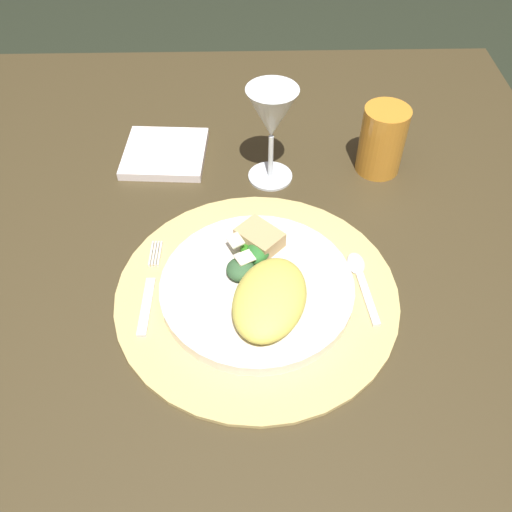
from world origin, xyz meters
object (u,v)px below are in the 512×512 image
at_px(spoon, 360,276).
at_px(amber_tumbler, 382,140).
at_px(fork, 149,290).
at_px(dinner_plate, 257,287).
at_px(wine_glass, 272,117).
at_px(napkin, 165,153).
at_px(dining_table, 227,292).

distance_m(spoon, amber_tumbler, 0.25).
bearing_deg(fork, dinner_plate, -1.30).
bearing_deg(fork, spoon, 3.86).
distance_m(fork, wine_glass, 0.31).
height_order(fork, wine_glass, wine_glass).
bearing_deg(spoon, wine_glass, 117.13).
height_order(napkin, amber_tumbler, amber_tumbler).
bearing_deg(amber_tumbler, dining_table, -150.89).
distance_m(spoon, napkin, 0.39).
distance_m(dining_table, spoon, 0.26).
relative_size(dinner_plate, fork, 1.58).
xyz_separation_m(dining_table, dinner_plate, (0.05, -0.12, 0.16)).
bearing_deg(napkin, wine_glass, -18.28).
bearing_deg(dining_table, dinner_plate, -68.72).
xyz_separation_m(spoon, wine_glass, (-0.11, 0.22, 0.10)).
distance_m(dining_table, dinner_plate, 0.20).
xyz_separation_m(dinner_plate, amber_tumbler, (0.20, 0.26, 0.04)).
relative_size(dinner_plate, wine_glass, 1.59).
distance_m(dinner_plate, spoon, 0.14).
relative_size(spoon, wine_glass, 0.78).
height_order(dining_table, spoon, spoon).
relative_size(dining_table, napkin, 8.30).
bearing_deg(amber_tumbler, fork, -143.47).
bearing_deg(wine_glass, fork, -125.54).
distance_m(fork, spoon, 0.28).
bearing_deg(napkin, amber_tumbler, -6.29).
relative_size(dining_table, spoon, 8.99).
bearing_deg(spoon, napkin, 136.09).
bearing_deg(dinner_plate, amber_tumbler, 51.80).
xyz_separation_m(napkin, amber_tumbler, (0.35, -0.04, 0.05)).
xyz_separation_m(fork, spoon, (0.28, 0.02, 0.00)).
bearing_deg(napkin, dinner_plate, -63.73).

